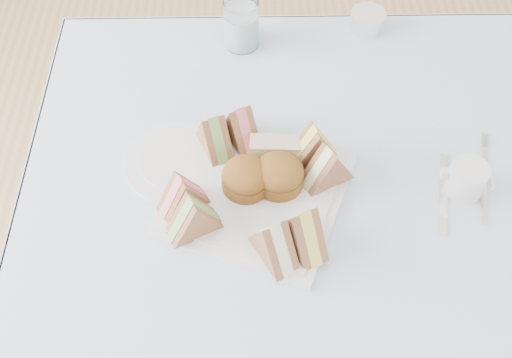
{
  "coord_description": "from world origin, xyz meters",
  "views": [
    {
      "loc": [
        -0.11,
        -0.62,
        1.64
      ],
      "look_at": [
        -0.1,
        0.02,
        0.8
      ],
      "focal_mm": 45.0,
      "sensor_mm": 36.0,
      "label": 1
    }
  ],
  "objects_px": {
    "water_glass": "(241,24)",
    "creamer_jug": "(467,179)",
    "table": "(302,307)",
    "serving_plate": "(256,195)"
  },
  "relations": [
    {
      "from": "table",
      "to": "creamer_jug",
      "type": "height_order",
      "value": "creamer_jug"
    },
    {
      "from": "serving_plate",
      "to": "creamer_jug",
      "type": "xyz_separation_m",
      "value": [
        0.36,
        0.01,
        0.02
      ]
    },
    {
      "from": "serving_plate",
      "to": "creamer_jug",
      "type": "bearing_deg",
      "value": 22.91
    },
    {
      "from": "table",
      "to": "water_glass",
      "type": "relative_size",
      "value": 8.54
    },
    {
      "from": "table",
      "to": "creamer_jug",
      "type": "distance_m",
      "value": 0.48
    },
    {
      "from": "table",
      "to": "creamer_jug",
      "type": "bearing_deg",
      "value": 7.39
    },
    {
      "from": "water_glass",
      "to": "creamer_jug",
      "type": "xyz_separation_m",
      "value": [
        0.38,
        -0.39,
        -0.02
      ]
    },
    {
      "from": "table",
      "to": "water_glass",
      "type": "height_order",
      "value": "water_glass"
    },
    {
      "from": "serving_plate",
      "to": "creamer_jug",
      "type": "relative_size",
      "value": 4.27
    },
    {
      "from": "serving_plate",
      "to": "water_glass",
      "type": "height_order",
      "value": "water_glass"
    }
  ]
}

